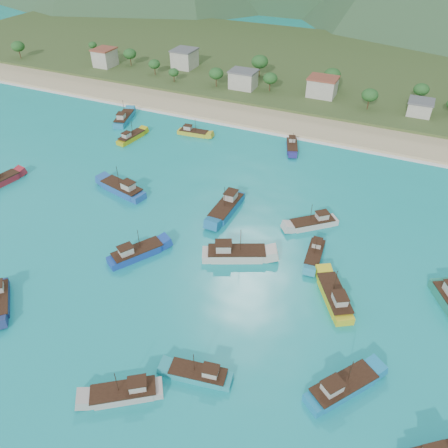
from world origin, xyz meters
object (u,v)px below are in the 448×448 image
at_px(boat_0, 235,254).
at_px(boat_24, 342,387).
at_px(boat_2, 125,393).
at_px(boat_18, 199,375).
at_px(boat_26, 123,189).
at_px(boat_27, 334,297).
at_px(boat_31, 0,301).
at_px(boat_19, 315,254).
at_px(boat_21, 124,119).
at_px(boat_1, 131,137).
at_px(boat_10, 137,253).
at_px(boat_6, 193,133).
at_px(boat_11, 313,223).
at_px(boat_14, 227,208).
at_px(boat_7, 292,147).

height_order(boat_0, boat_24, boat_0).
height_order(boat_2, boat_18, boat_2).
bearing_deg(boat_26, boat_18, -120.35).
relative_size(boat_27, boat_31, 1.25).
xyz_separation_m(boat_2, boat_19, (16.89, 41.14, -0.11)).
bearing_deg(boat_0, boat_18, -12.54).
height_order(boat_21, boat_31, boat_21).
distance_m(boat_19, boat_24, 29.71).
xyz_separation_m(boat_1, boat_21, (-9.47, 10.06, 0.20)).
distance_m(boat_0, boat_10, 19.72).
bearing_deg(boat_1, boat_6, 41.87).
distance_m(boat_11, boat_21, 75.49).
xyz_separation_m(boat_6, boat_18, (39.27, -73.40, 0.02)).
height_order(boat_10, boat_14, boat_14).
xyz_separation_m(boat_14, boat_24, (33.77, -34.52, -0.13)).
relative_size(boat_0, boat_14, 1.03).
height_order(boat_1, boat_27, boat_27).
bearing_deg(boat_10, boat_31, -94.13).
bearing_deg(boat_24, boat_27, 142.92).
xyz_separation_m(boat_1, boat_24, (74.41, -56.47, 0.18)).
bearing_deg(boat_24, boat_14, 170.95).
relative_size(boat_2, boat_10, 0.91).
xyz_separation_m(boat_24, boat_27, (-5.06, 17.26, -0.01)).
bearing_deg(boat_2, boat_21, 0.18).
xyz_separation_m(boat_1, boat_6, (15.26, 10.40, -0.05)).
bearing_deg(boat_11, boat_26, 57.01).
relative_size(boat_6, boat_24, 0.85).
bearing_deg(boat_18, boat_14, 8.79).
bearing_deg(boat_31, boat_7, -156.21).
bearing_deg(boat_0, boat_26, -132.01).
bearing_deg(boat_2, boat_18, -84.01).
relative_size(boat_6, boat_27, 0.84).
height_order(boat_7, boat_27, boat_27).
bearing_deg(boat_21, boat_1, -63.38).
relative_size(boat_18, boat_26, 0.77).
height_order(boat_10, boat_27, boat_27).
relative_size(boat_6, boat_10, 0.86).
height_order(boat_6, boat_31, boat_31).
bearing_deg(boat_6, boat_10, 10.92).
bearing_deg(boat_21, boat_19, -44.94).
bearing_deg(boat_21, boat_7, -12.55).
bearing_deg(boat_31, boat_14, -166.22).
bearing_deg(boat_14, boat_26, 7.82).
distance_m(boat_0, boat_24, 32.81).
bearing_deg(boat_10, boat_18, -7.12).
bearing_deg(boat_7, boat_14, 63.94).
bearing_deg(boat_14, boat_18, 109.58).
distance_m(boat_7, boat_10, 59.35).
xyz_separation_m(boat_7, boat_31, (-29.40, -78.19, 0.06)).
height_order(boat_18, boat_21, boat_21).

